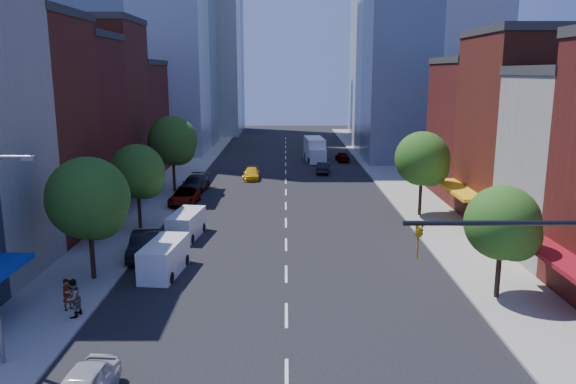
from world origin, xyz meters
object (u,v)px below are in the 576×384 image
Objects in this scene: box_truck at (315,150)px; pedestrian_far at (73,298)px; pedestrian_near at (68,294)px; parked_car_second at (145,245)px; parked_car_third at (185,197)px; traffic_car_far at (342,157)px; cargo_van_far at (186,225)px; traffic_car_oncoming at (323,168)px; taxi at (251,174)px; cargo_van_near at (164,259)px; parked_car_rear at (194,184)px.

box_truck is 53.59m from pedestrian_far.
parked_car_second is at bearing 21.10° from pedestrian_near.
parked_car_third reaches higher than traffic_car_far.
cargo_van_far is 1.13× the size of traffic_car_oncoming.
cargo_van_far reaches higher than traffic_car_oncoming.
taxi is (5.52, 12.79, -0.09)m from parked_car_third.
cargo_van_far is 2.42× the size of pedestrian_far.
cargo_van_near is 1.16× the size of traffic_car_oncoming.
parked_car_rear is 26.53m from traffic_car_far.
traffic_car_far is (17.40, 25.92, -0.08)m from parked_car_third.
taxi is at bearing 89.79° from cargo_van_near.
pedestrian_far is at bearing 64.78° from traffic_car_far.
pedestrian_near is (-3.76, -13.47, 0.02)m from cargo_van_far.
box_truck reaches higher than traffic_car_far.
traffic_car_oncoming is 43.79m from pedestrian_near.
parked_car_rear is (0.00, 21.08, -0.01)m from parked_car_second.
parked_car_rear is at bearing 100.89° from cargo_van_near.
parked_car_second is 21.08m from parked_car_rear.
parked_car_third is 1.08× the size of cargo_van_near.
pedestrian_near is at bearing -132.16° from pedestrian_far.
cargo_van_far reaches higher than pedestrian_near.
traffic_car_far is (15.42, 36.56, -0.30)m from cargo_van_far.
parked_car_rear reaches higher than traffic_car_oncoming.
pedestrian_far reaches higher than cargo_van_near.
box_truck is at bearing 15.47° from pedestrian_near.
traffic_car_oncoming is (14.13, 16.68, -0.04)m from parked_car_third.
parked_car_second reaches higher than taxi.
pedestrian_far is (-1.18, -24.97, 0.40)m from parked_car_third.
pedestrian_near is at bearing -94.39° from parked_car_third.
cargo_van_near is 37.21m from traffic_car_oncoming.
box_truck is 4.79× the size of pedestrian_near.
parked_car_rear is 0.70× the size of box_truck.
parked_car_rear is 3.36× the size of pedestrian_near.
cargo_van_near is at bearing -96.73° from taxi.
parked_car_second is 0.63× the size of box_truck.
pedestrian_far is (-1.18, -30.86, 0.32)m from parked_car_rear.
cargo_van_far is at bearing -111.45° from box_truck.
taxi is at bearing -124.53° from box_truck.
box_truck is at bearing 67.30° from parked_car_second.
box_truck reaches higher than traffic_car_oncoming.
cargo_van_far is 1.07× the size of taxi.
pedestrian_far is (-3.17, -14.34, 0.17)m from cargo_van_far.
cargo_van_far reaches higher than parked_car_third.
pedestrian_far is at bearing -100.35° from taxi.
pedestrian_near reaches higher than traffic_car_far.
cargo_van_near is 6.76m from pedestrian_near.
pedestrian_far is at bearing -113.22° from pedestrian_near.
parked_car_second reaches higher than traffic_car_far.
cargo_van_near is 31.48m from taxi.
parked_car_third is 24.18m from pedestrian_near.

